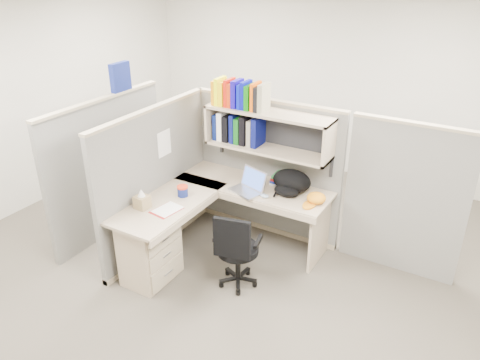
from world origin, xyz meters
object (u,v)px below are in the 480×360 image
Objects in this scene: task_chair at (237,261)px; laptop at (246,182)px; desk at (178,234)px; snack_canister at (183,191)px; backpack at (290,183)px.

laptop is at bearing 112.02° from task_chair.
task_chair is (0.67, 0.05, -0.13)m from desk.
laptop is at bearing 37.67° from snack_canister.
backpack is (0.41, 0.21, 0.00)m from laptop.
backpack is 1.13m from snack_canister.
task_chair is (0.78, -0.21, -0.48)m from snack_canister.
task_chair is at bearing 4.61° from desk.
laptop is 0.46m from backpack.
snack_canister is (-0.95, -0.62, -0.06)m from backpack.
task_chair is at bearing -15.05° from snack_canister.
desk is 0.45m from snack_canister.
laptop reaches higher than snack_canister.
snack_canister is at bearing -124.70° from laptop.
laptop is 0.68m from snack_canister.
backpack reaches higher than desk.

